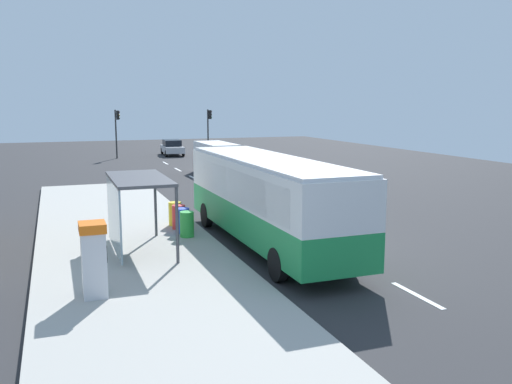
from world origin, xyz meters
name	(u,v)px	position (x,y,z in m)	size (l,w,h in m)	color
ground_plane	(209,189)	(0.00, 14.00, -0.02)	(56.00, 92.00, 0.04)	#2D2D30
sidewalk_platform	(127,243)	(-6.40, 2.00, 0.09)	(6.20, 30.00, 0.18)	#ADAAA3
lane_stripe_seg_0	(417,295)	(0.25, -6.00, 0.01)	(0.16, 2.20, 0.01)	silver
lane_stripe_seg_1	(329,249)	(0.25, -1.00, 0.01)	(0.16, 2.20, 0.01)	silver
lane_stripe_seg_2	(276,221)	(0.25, 4.00, 0.01)	(0.16, 2.20, 0.01)	silver
lane_stripe_seg_3	(239,202)	(0.25, 9.00, 0.01)	(0.16, 2.20, 0.01)	silver
lane_stripe_seg_4	(213,188)	(0.25, 14.00, 0.01)	(0.16, 2.20, 0.01)	silver
lane_stripe_seg_5	(193,178)	(0.25, 19.00, 0.01)	(0.16, 2.20, 0.01)	silver
lane_stripe_seg_6	(178,170)	(0.25, 24.00, 0.01)	(0.16, 2.20, 0.01)	silver
lane_stripe_seg_7	(165,163)	(0.25, 29.00, 0.01)	(0.16, 2.20, 0.01)	silver
bus	(266,196)	(-1.71, 0.13, 1.84)	(2.61, 11.03, 3.21)	#1E8C47
white_van	(216,156)	(2.20, 19.97, 1.34)	(2.08, 5.23, 2.30)	white
sedan_near	(172,147)	(2.30, 35.98, 0.79)	(2.04, 4.49, 1.52)	#B7B7BC
ticket_machine	(94,259)	(-7.89, -3.56, 1.17)	(0.66, 0.76, 1.94)	silver
recycling_bin_green	(187,224)	(-4.20, 1.87, 0.66)	(0.52, 0.52, 0.95)	green
recycling_bin_blue	(183,220)	(-4.20, 2.57, 0.66)	(0.52, 0.52, 0.95)	blue
recycling_bin_red	(179,217)	(-4.20, 3.27, 0.66)	(0.52, 0.52, 0.95)	red
recycling_bin_yellow	(175,214)	(-4.20, 3.97, 0.66)	(0.52, 0.52, 0.95)	yellow
traffic_light_near_side	(209,125)	(5.51, 33.86, 3.02)	(0.49, 0.28, 4.50)	#2D2D2D
traffic_light_far_side	(117,126)	(-3.09, 34.66, 3.02)	(0.49, 0.28, 4.50)	#2D2D2D
bus_shelter	(130,195)	(-6.41, 0.52, 2.10)	(1.80, 4.00, 2.50)	#4C4C51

